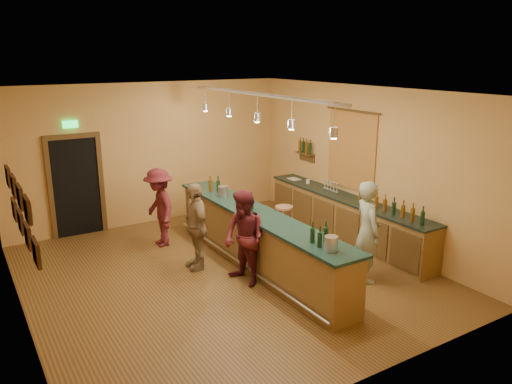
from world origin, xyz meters
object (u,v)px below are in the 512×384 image
customer_a (244,238)px  customer_c (159,208)px  customer_b (196,226)px  tasting_bar (257,235)px  back_counter (346,218)px  bartender (368,231)px  bar_stool (284,213)px

customer_a → customer_c: size_ratio=1.02×
customer_a → customer_b: 1.11m
customer_a → customer_b: (-0.41, 1.03, -0.02)m
tasting_bar → back_counter: bearing=4.5°
bartender → bar_stool: size_ratio=2.33×
bartender → customer_b: size_ratio=1.11×
back_counter → customer_a: (-2.84, -0.66, 0.33)m
back_counter → bar_stool: 1.31m
bartender → customer_c: (-2.42, 3.40, -0.08)m
customer_a → customer_b: customer_a is taller
tasting_bar → customer_a: customer_a is taller
bar_stool → customer_a: bearing=-142.9°
bar_stool → bartender: bearing=-86.2°
customer_a → customer_c: 2.50m
tasting_bar → bar_stool: size_ratio=6.72×
customer_c → tasting_bar: bearing=31.4°
tasting_bar → customer_c: size_ratio=3.17×
back_counter → customer_c: (-3.41, 1.77, 0.32)m
bar_stool → back_counter: bearing=-29.1°
back_counter → bartender: size_ratio=2.58×
bartender → back_counter: bearing=-13.8°
customer_b → customer_c: bearing=-168.1°
back_counter → customer_a: size_ratio=2.78×
tasting_bar → customer_c: customer_c is taller
customer_b → back_counter: bearing=88.9°
tasting_bar → customer_b: customer_b is taller
back_counter → customer_b: bearing=173.4°
tasting_bar → bartender: bearing=-47.8°
customer_b → bar_stool: size_ratio=2.10×
customer_a → bar_stool: bearing=119.1°
back_counter → tasting_bar: 2.31m
tasting_bar → customer_c: 2.26m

